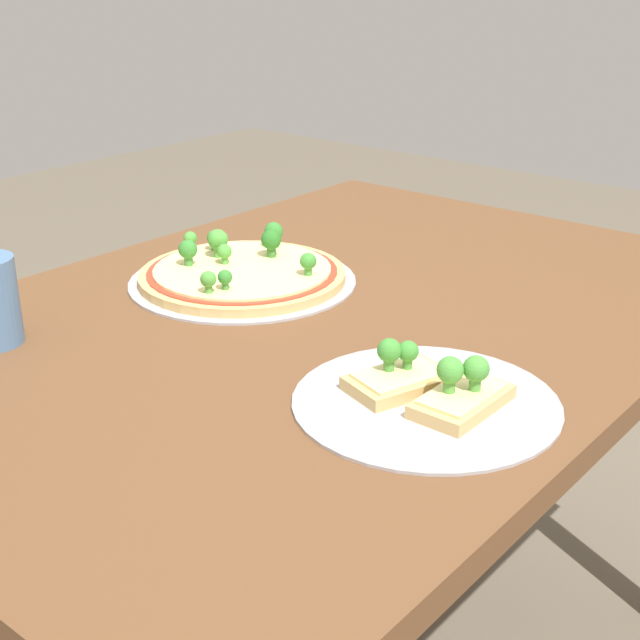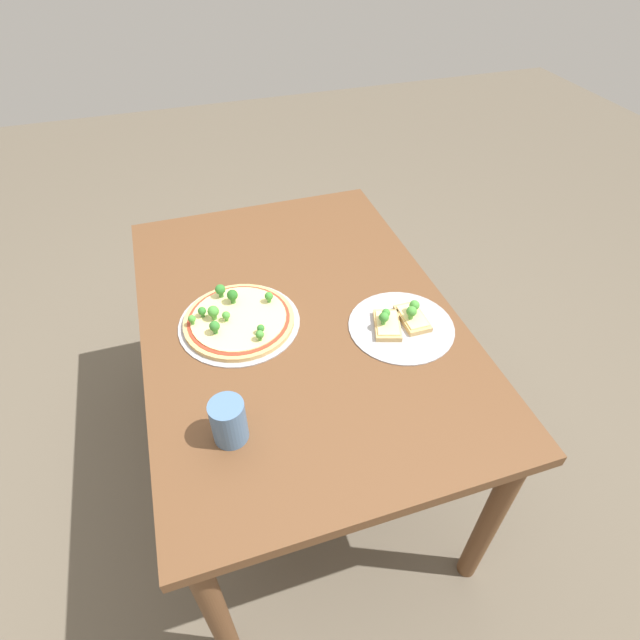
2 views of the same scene
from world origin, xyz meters
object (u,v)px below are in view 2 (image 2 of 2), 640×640
Objects in this scene: pizza_tray_slice at (401,322)px; drinking_cup at (229,421)px; dining_table at (298,335)px; pizza_tray_whole at (238,319)px.

drinking_cup reaches higher than pizza_tray_slice.
pizza_tray_slice is (-0.14, -0.27, 0.10)m from dining_table.
pizza_tray_whole is at bearing -13.23° from drinking_cup.
pizza_tray_whole is (0.01, 0.18, 0.11)m from dining_table.
pizza_tray_slice is at bearing -109.09° from pizza_tray_whole.
drinking_cup is at bearing 112.78° from pizza_tray_slice.
drinking_cup is (-0.38, 0.09, 0.04)m from pizza_tray_whole.
pizza_tray_slice is at bearing -117.53° from dining_table.
pizza_tray_slice is 0.59m from drinking_cup.
pizza_tray_whole reaches higher than dining_table.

